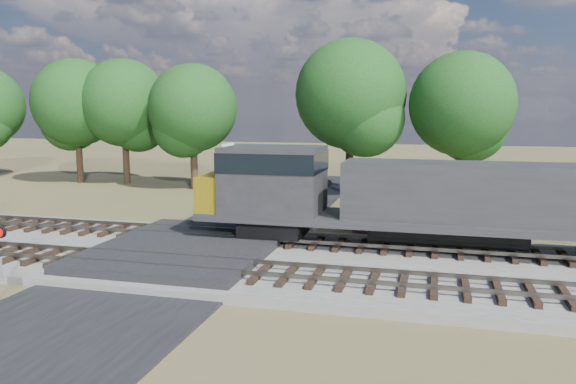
# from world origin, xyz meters

# --- Properties ---
(ground) EXTENTS (160.00, 160.00, 0.00)m
(ground) POSITION_xyz_m (0.00, 0.00, 0.00)
(ground) COLOR #4E4E2A
(ground) RESTS_ON ground
(ballast_bed) EXTENTS (140.00, 10.00, 0.30)m
(ballast_bed) POSITION_xyz_m (10.00, 0.50, 0.15)
(ballast_bed) COLOR gray
(ballast_bed) RESTS_ON ground
(road) EXTENTS (7.00, 60.00, 0.08)m
(road) POSITION_xyz_m (0.00, 0.00, 0.04)
(road) COLOR black
(road) RESTS_ON ground
(crossing_panel) EXTENTS (7.00, 9.00, 0.62)m
(crossing_panel) POSITION_xyz_m (0.00, 0.50, 0.32)
(crossing_panel) COLOR #262628
(crossing_panel) RESTS_ON ground
(track_near) EXTENTS (140.00, 2.60, 0.33)m
(track_near) POSITION_xyz_m (3.12, -2.00, 0.41)
(track_near) COLOR black
(track_near) RESTS_ON ballast_bed
(track_far) EXTENTS (140.00, 2.60, 0.33)m
(track_far) POSITION_xyz_m (3.12, 3.00, 0.41)
(track_far) COLOR black
(track_far) RESTS_ON ballast_bed
(crossing_signal_far) EXTENTS (1.61, 0.36, 4.00)m
(crossing_signal_far) POSITION_xyz_m (4.01, 7.00, 1.66)
(crossing_signal_far) COLOR silver
(crossing_signal_far) RESTS_ON ground
(equipment_shed) EXTENTS (5.78, 5.78, 3.23)m
(equipment_shed) POSITION_xyz_m (7.92, 8.09, 1.64)
(equipment_shed) COLOR #4D2C21
(equipment_shed) RESTS_ON ground
(treeline) EXTENTS (78.45, 11.14, 11.88)m
(treeline) POSITION_xyz_m (7.59, 20.51, 6.67)
(treeline) COLOR black
(treeline) RESTS_ON ground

